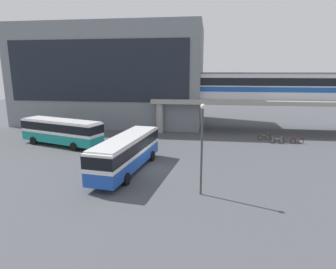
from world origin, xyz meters
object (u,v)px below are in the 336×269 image
Objects in this scene: station_building at (113,76)px; bicycle_orange at (264,137)px; train at (267,85)px; bicycle_red at (297,141)px; bicycle_silver at (277,141)px; bus_secondary at (61,130)px; bus_main at (127,150)px.

station_building is 18.27× the size of bicycle_orange.
train reaches higher than bicycle_orange.
train is 13.46× the size of bicycle_red.
bicycle_silver is 2.54m from bicycle_red.
bus_secondary is at bearing -169.88° from bicycle_silver.
bicycle_red is (28.00, -12.65, -7.79)m from station_building.
bus_secondary is at bearing 143.53° from bus_main.
bus_main is at bearing -145.30° from bicycle_red.
train is 13.24× the size of bicycle_silver.
bus_main is 1.00× the size of bus_secondary.
train is 9.97m from bicycle_silver.
bus_secondary is 25.98m from bicycle_orange.
train reaches higher than bus_main.
bicycle_red is at bearing 9.83° from bus_secondary.
train reaches higher than bicycle_silver.
bicycle_red is at bearing 6.77° from bicycle_silver.
bicycle_red is at bearing -21.82° from bicycle_orange.
station_building is 25.81m from train.
bus_main is 6.29× the size of bicycle_silver.
bus_main is 13.03m from bus_secondary.
train is at bearing 25.13° from bus_secondary.
bicycle_orange is at bearing -99.83° from train.
bus_secondary reaches higher than bicycle_red.
station_building is at bearing 167.87° from train.
station_building is 1.31× the size of train.
bus_main is at bearing -69.31° from station_building.
station_building is at bearing 153.07° from bicycle_silver.
bicycle_silver is at bearing -173.23° from bicycle_red.
bicycle_silver is 1.02× the size of bicycle_red.
bicycle_silver is at bearing -26.93° from station_building.
bicycle_silver is (15.89, 12.45, -1.63)m from bus_main.
bus_main is 20.25m from bicycle_silver.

